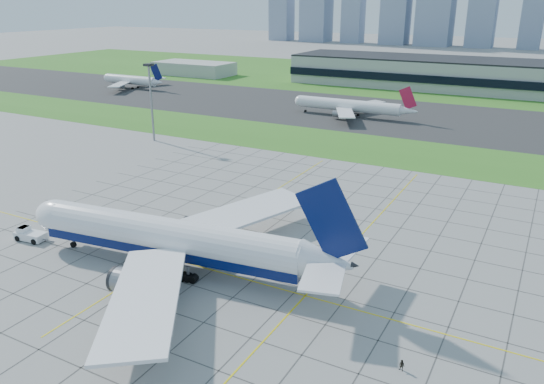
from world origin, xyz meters
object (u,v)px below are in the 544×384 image
(light_mast, at_px, (151,93))
(distant_jet_1, at_px, (350,106))
(crew_near, at_px, (120,244))
(distant_jet_0, at_px, (132,80))
(airliner, at_px, (172,239))
(pushback_tug, at_px, (29,234))
(crew_far, at_px, (402,366))

(light_mast, xyz_separation_m, distant_jet_1, (44.10, 69.21, -11.69))
(crew_near, distance_m, distant_jet_0, 202.88)
(light_mast, height_order, distant_jet_0, light_mast)
(airliner, height_order, distant_jet_1, airliner)
(pushback_tug, height_order, distant_jet_0, distant_jet_0)
(airliner, xyz_separation_m, crew_near, (-14.04, 1.41, -4.72))
(distant_jet_0, bearing_deg, airliner, -45.63)
(crew_far, bearing_deg, light_mast, 158.91)
(light_mast, relative_size, pushback_tug, 2.76)
(crew_far, relative_size, distant_jet_0, 0.04)
(pushback_tug, relative_size, distant_jet_1, 0.19)
(crew_near, bearing_deg, crew_far, -73.32)
(light_mast, bearing_deg, airliner, -47.60)
(airliner, distance_m, pushback_tug, 33.11)
(pushback_tug, xyz_separation_m, distant_jet_0, (-116.76, 156.98, 3.35))
(light_mast, height_order, pushback_tug, light_mast)
(pushback_tug, xyz_separation_m, distant_jet_1, (13.28, 142.96, 3.36))
(airliner, bearing_deg, distant_jet_0, 127.40)
(airliner, bearing_deg, light_mast, 125.43)
(airliner, bearing_deg, crew_far, -17.96)
(airliner, relative_size, distant_jet_1, 1.31)
(distant_jet_1, bearing_deg, pushback_tug, -95.31)
(distant_jet_0, relative_size, distant_jet_1, 0.86)
(crew_near, xyz_separation_m, crew_far, (57.32, -9.82, -0.04))
(distant_jet_0, bearing_deg, pushback_tug, -53.36)
(crew_near, distance_m, crew_far, 58.16)
(distant_jet_1, bearing_deg, crew_far, -66.96)
(crew_far, bearing_deg, distant_jet_0, 155.12)
(airliner, relative_size, pushback_tug, 7.00)
(light_mast, relative_size, distant_jet_1, 0.52)
(pushback_tug, relative_size, crew_far, 5.86)
(pushback_tug, bearing_deg, crew_near, 10.44)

